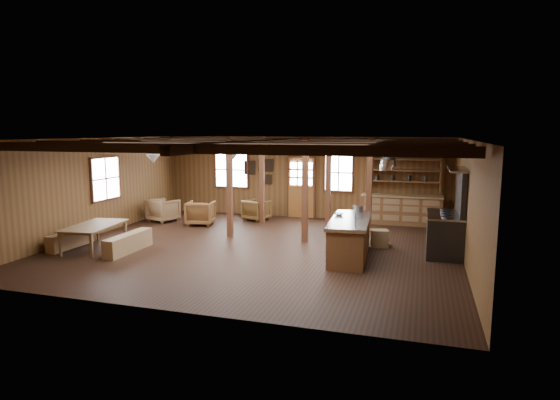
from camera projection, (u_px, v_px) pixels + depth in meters
name	position (u px, v px, depth m)	size (l,w,h in m)	color
room	(258.00, 194.00, 11.93)	(10.04, 9.04, 2.84)	black
ceiling_joists	(260.00, 143.00, 11.91)	(9.80, 8.82, 0.18)	black
timber_posts	(298.00, 186.00, 13.74)	(3.95, 2.35, 2.80)	#4C2715
back_door	(301.00, 192.00, 16.21)	(1.02, 0.08, 2.15)	brown
window_back_left	(232.00, 170.00, 16.87)	(1.32, 0.06, 1.32)	white
window_back_right	(339.00, 173.00, 15.74)	(1.02, 0.06, 1.32)	white
window_left	(105.00, 179.00, 13.81)	(0.14, 1.24, 1.32)	white
notice_boards	(260.00, 170.00, 16.54)	(1.08, 0.03, 0.90)	silver
back_counter	(401.00, 206.00, 15.03)	(2.55, 0.60, 2.45)	brown
pendant_lamps	(195.00, 157.00, 13.40)	(1.86, 2.36, 0.66)	#2C2C2F
pot_rack	(389.00, 161.00, 11.06)	(0.43, 3.00, 0.46)	#2C2C2F
kitchen_island	(350.00, 238.00, 11.11)	(1.02, 2.55, 1.20)	brown
step_stool	(379.00, 238.00, 12.16)	(0.51, 0.36, 0.45)	olive
commercial_range	(447.00, 227.00, 11.36)	(0.88, 1.72, 2.12)	#2C2C2F
dining_table	(96.00, 237.00, 11.93)	(1.79, 1.00, 0.63)	brown
bench_wall	(72.00, 239.00, 12.16)	(0.29, 1.55, 0.43)	olive
bench_aisle	(128.00, 243.00, 11.66)	(0.31, 1.66, 0.46)	olive
armchair_a	(201.00, 213.00, 14.99)	(0.82, 0.84, 0.77)	brown
armchair_b	(256.00, 210.00, 15.80)	(0.74, 0.76, 0.69)	brown
armchair_c	(164.00, 210.00, 15.56)	(0.81, 0.84, 0.76)	brown
counter_pot	(358.00, 209.00, 11.97)	(0.27, 0.27, 0.16)	#B7B9BF
bowl	(339.00, 214.00, 11.46)	(0.24, 0.24, 0.06)	silver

